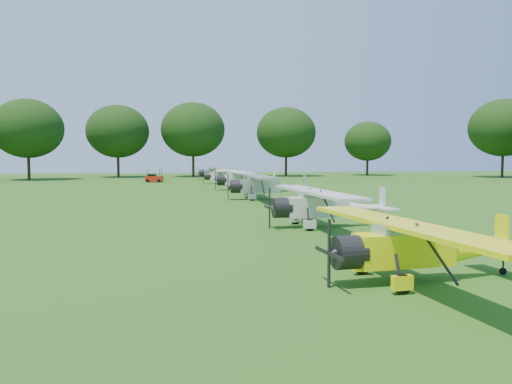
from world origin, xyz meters
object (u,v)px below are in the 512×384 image
aircraft_4 (266,184)px  aircraft_2 (418,243)px  aircraft_7 (217,172)px  golf_cart (154,178)px  aircraft_5 (244,178)px  aircraft_3 (326,203)px  aircraft_6 (225,175)px

aircraft_4 → aircraft_2: bearing=-91.1°
aircraft_7 → golf_cart: bearing=-147.0°
aircraft_2 → aircraft_5: aircraft_5 is taller
aircraft_3 → golf_cart: 46.73m
aircraft_3 → aircraft_6: bearing=88.3°
aircraft_4 → aircraft_7: size_ratio=1.05×
aircraft_3 → aircraft_4: bearing=87.2°
aircraft_2 → aircraft_7: 63.06m
aircraft_4 → aircraft_6: (-0.70, 24.25, -0.10)m
golf_cart → aircraft_3: bearing=-66.4°
aircraft_2 → aircraft_3: bearing=80.2°
aircraft_2 → golf_cart: 57.12m
aircraft_2 → aircraft_4: aircraft_4 is taller
aircraft_2 → aircraft_6: 51.08m
aircraft_5 → aircraft_6: bearing=90.9°
aircraft_3 → aircraft_4: 16.12m
aircraft_5 → golf_cart: size_ratio=4.33×
golf_cart → aircraft_4: bearing=-60.0°
aircraft_4 → aircraft_5: aircraft_4 is taller
aircraft_7 → aircraft_2: bearing=-93.1°
golf_cart → aircraft_6: bearing=-18.6°
aircraft_6 → aircraft_2: bearing=-82.0°
aircraft_5 → aircraft_6: (-0.67, 12.39, -0.09)m
aircraft_2 → aircraft_6: aircraft_6 is taller
aircraft_5 → aircraft_7: (-0.64, 24.37, -0.06)m
aircraft_5 → aircraft_6: size_ratio=1.08×
aircraft_3 → aircraft_5: 27.98m
aircraft_3 → aircraft_7: bearing=88.1°
aircraft_2 → aircraft_7: (0.20, 63.06, 0.11)m
aircraft_2 → aircraft_7: size_ratio=0.91×
aircraft_4 → aircraft_5: size_ratio=1.00×
aircraft_4 → aircraft_3: bearing=-89.5°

